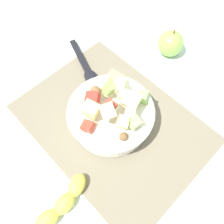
{
  "coord_description": "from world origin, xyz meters",
  "views": [
    {
      "loc": [
        0.19,
        -0.19,
        0.56
      ],
      "look_at": [
        -0.01,
        0.0,
        0.05
      ],
      "focal_mm": 37.03,
      "sensor_mm": 36.0,
      "label": 1
    }
  ],
  "objects_px": {
    "whole_apple": "(171,43)",
    "serving_spoon": "(86,68)",
    "banana_whole": "(63,202)",
    "salad_bowl": "(112,113)"
  },
  "relations": [
    {
      "from": "banana_whole",
      "to": "salad_bowl",
      "type": "bearing_deg",
      "value": 108.45
    },
    {
      "from": "whole_apple",
      "to": "banana_whole",
      "type": "distance_m",
      "value": 0.54
    },
    {
      "from": "whole_apple",
      "to": "banana_whole",
      "type": "relative_size",
      "value": 0.59
    },
    {
      "from": "salad_bowl",
      "to": "whole_apple",
      "type": "xyz_separation_m",
      "value": [
        -0.05,
        0.3,
        -0.01
      ]
    },
    {
      "from": "salad_bowl",
      "to": "serving_spoon",
      "type": "xyz_separation_m",
      "value": [
        -0.18,
        0.06,
        -0.03
      ]
    },
    {
      "from": "whole_apple",
      "to": "serving_spoon",
      "type": "bearing_deg",
      "value": -118.13
    },
    {
      "from": "salad_bowl",
      "to": "whole_apple",
      "type": "height_order",
      "value": "salad_bowl"
    },
    {
      "from": "banana_whole",
      "to": "serving_spoon",
      "type": "bearing_deg",
      "value": 131.11
    },
    {
      "from": "banana_whole",
      "to": "whole_apple",
      "type": "bearing_deg",
      "value": 103.42
    },
    {
      "from": "serving_spoon",
      "to": "whole_apple",
      "type": "distance_m",
      "value": 0.27
    }
  ]
}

